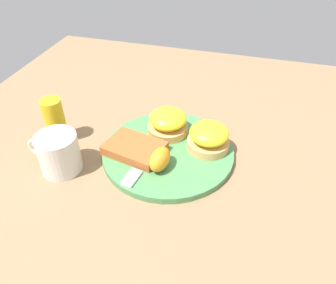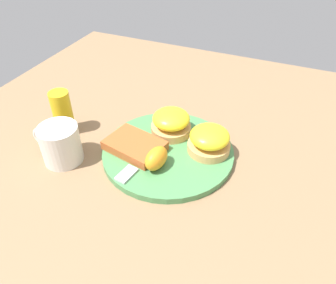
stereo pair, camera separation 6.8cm
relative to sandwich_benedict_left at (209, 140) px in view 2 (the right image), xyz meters
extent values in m
plane|color=#846647|center=(0.08, 0.03, -0.04)|extent=(1.10, 1.10, 0.00)
cylinder|color=#47844C|center=(0.08, 0.03, -0.03)|extent=(0.28, 0.28, 0.01)
cylinder|color=tan|center=(0.00, 0.00, -0.02)|extent=(0.09, 0.09, 0.02)
ellipsoid|color=yellow|center=(0.00, 0.00, 0.01)|extent=(0.08, 0.08, 0.04)
cylinder|color=tan|center=(0.10, -0.03, -0.02)|extent=(0.09, 0.09, 0.02)
ellipsoid|color=yellow|center=(0.10, -0.03, 0.01)|extent=(0.08, 0.08, 0.04)
cube|color=#AA5227|center=(0.14, 0.06, -0.02)|extent=(0.13, 0.11, 0.02)
ellipsoid|color=orange|center=(0.08, 0.09, -0.01)|extent=(0.04, 0.06, 0.04)
cube|color=silver|center=(0.10, 0.00, -0.02)|extent=(0.03, 0.12, 0.00)
cube|color=silver|center=(0.12, 0.13, -0.02)|extent=(0.03, 0.05, 0.00)
cylinder|color=silver|center=(0.27, 0.13, 0.00)|extent=(0.08, 0.08, 0.08)
torus|color=silver|center=(0.32, 0.13, 0.00)|extent=(0.04, 0.01, 0.04)
cylinder|color=gold|center=(0.33, 0.05, 0.01)|extent=(0.04, 0.04, 0.10)
camera|label=1|loc=(-0.07, 0.54, 0.42)|focal=35.00mm
camera|label=2|loc=(-0.13, 0.52, 0.42)|focal=35.00mm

